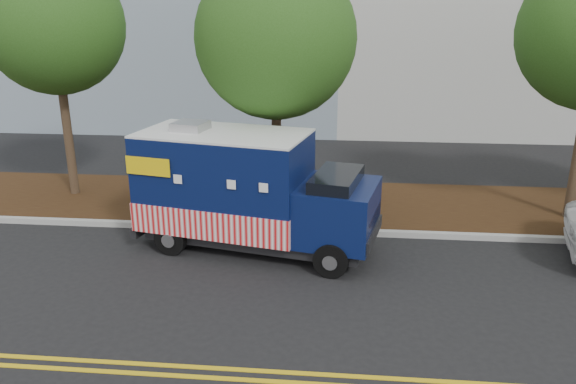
{
  "coord_description": "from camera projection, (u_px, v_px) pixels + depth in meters",
  "views": [
    {
      "loc": [
        2.13,
        -12.1,
        5.69
      ],
      "look_at": [
        0.93,
        0.6,
        1.39
      ],
      "focal_mm": 35.0,
      "sensor_mm": 36.0,
      "label": 1
    }
  ],
  "objects": [
    {
      "name": "sign_post",
      "position": [
        201.0,
        182.0,
        14.88
      ],
      "size": [
        0.06,
        0.06,
        2.4
      ],
      "primitive_type": "cube",
      "color": "#473828",
      "rests_on": "ground"
    },
    {
      "name": "centerline_near",
      "position": [
        203.0,
        367.0,
        9.22
      ],
      "size": [
        120.0,
        0.1,
        0.01
      ],
      "primitive_type": "cube",
      "color": "gold",
      "rests_on": "ground"
    },
    {
      "name": "tree_a",
      "position": [
        54.0,
        25.0,
        15.69
      ],
      "size": [
        3.92,
        3.92,
        7.09
      ],
      "color": "#38281C",
      "rests_on": "ground"
    },
    {
      "name": "food_truck",
      "position": [
        245.0,
        194.0,
        13.4
      ],
      "size": [
        6.05,
        3.25,
        3.03
      ],
      "rotation": [
        0.0,
        0.0,
        -0.21
      ],
      "color": "black",
      "rests_on": "ground"
    },
    {
      "name": "curb",
      "position": [
        256.0,
        229.0,
        14.71
      ],
      "size": [
        120.0,
        0.18,
        0.15
      ],
      "primitive_type": "cube",
      "color": "#9E9E99",
      "rests_on": "ground"
    },
    {
      "name": "tree_b",
      "position": [
        276.0,
        39.0,
        14.36
      ],
      "size": [
        4.16,
        4.16,
        6.92
      ],
      "color": "#38281C",
      "rests_on": "ground"
    },
    {
      "name": "centerline_far",
      "position": [
        199.0,
        377.0,
        8.98
      ],
      "size": [
        120.0,
        0.1,
        0.01
      ],
      "primitive_type": "cube",
      "color": "gold",
      "rests_on": "ground"
    },
    {
      "name": "ground",
      "position": [
        247.0,
        254.0,
        13.42
      ],
      "size": [
        120.0,
        120.0,
        0.0
      ],
      "primitive_type": "plane",
      "color": "black",
      "rests_on": "ground"
    },
    {
      "name": "mulch_strip",
      "position": [
        266.0,
        202.0,
        16.7
      ],
      "size": [
        120.0,
        4.0,
        0.15
      ],
      "primitive_type": "cube",
      "color": "black",
      "rests_on": "ground"
    }
  ]
}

